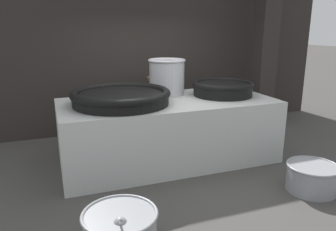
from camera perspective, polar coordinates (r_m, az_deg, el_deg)
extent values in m
plane|color=#474442|center=(5.74, 0.00, -7.57)|extent=(60.00, 60.00, 0.00)
cube|color=#2D2826|center=(7.23, -5.72, 13.72)|extent=(9.14, 0.24, 4.08)
cube|color=#2D2826|center=(7.57, 16.65, 13.24)|extent=(0.41, 0.41, 4.08)
cube|color=silver|center=(5.55, 0.00, -2.60)|extent=(3.53, 1.61, 1.04)
cylinder|color=black|center=(5.18, -8.18, 2.89)|extent=(1.50, 1.50, 0.17)
torus|color=black|center=(5.16, -8.22, 3.82)|extent=(1.56, 1.56, 0.12)
cylinder|color=black|center=(5.87, 9.51, 4.48)|extent=(1.03, 1.03, 0.21)
torus|color=black|center=(5.85, 9.55, 5.49)|extent=(1.07, 1.07, 0.08)
cylinder|color=#B7B7BC|center=(5.84, -0.21, 6.62)|extent=(0.62, 0.62, 0.61)
torus|color=#B7B7BC|center=(5.80, -0.21, 9.58)|extent=(0.66, 0.66, 0.04)
cylinder|color=#9E7551|center=(6.72, -1.05, -0.80)|extent=(0.11, 0.11, 0.73)
cylinder|color=#9E7551|center=(6.87, -1.38, -0.44)|extent=(0.11, 0.11, 0.73)
cube|color=#722D4C|center=(6.76, -1.22, 0.59)|extent=(0.19, 0.24, 0.48)
cube|color=#9E7551|center=(6.65, -1.25, 4.68)|extent=(0.18, 0.46, 0.54)
cylinder|color=#9E7551|center=(6.42, -1.56, 4.28)|extent=(0.30, 0.11, 0.50)
cylinder|color=#9E7551|center=(6.85, -2.45, 4.96)|extent=(0.30, 0.11, 0.50)
sphere|color=#9E7551|center=(6.59, -1.27, 7.98)|extent=(0.21, 0.21, 0.21)
cylinder|color=gray|center=(3.63, -8.29, -19.10)|extent=(0.76, 0.76, 0.37)
torus|color=gray|center=(3.53, -8.41, -16.65)|extent=(0.80, 0.80, 0.04)
cylinder|color=#6B9347|center=(3.59, -8.35, -18.02)|extent=(0.67, 0.67, 0.09)
sphere|color=gray|center=(3.43, -8.30, -18.11)|extent=(0.14, 0.14, 0.14)
cylinder|color=gray|center=(3.13, -8.23, -17.92)|extent=(0.11, 0.51, 0.37)
cylinder|color=gray|center=(5.05, 23.76, -9.95)|extent=(0.68, 0.68, 0.37)
torus|color=gray|center=(4.98, 23.99, -8.04)|extent=(0.71, 0.71, 0.03)
cylinder|color=orange|center=(5.02, 23.87, -9.10)|extent=(0.60, 0.60, 0.09)
cylinder|color=orange|center=(4.99, 23.91, -8.41)|extent=(0.07, 0.07, 0.04)
cylinder|color=orange|center=(4.95, 22.59, -8.52)|extent=(0.05, 0.05, 0.03)
cylinder|color=orange|center=(4.87, 25.21, -9.26)|extent=(0.03, 0.06, 0.02)
cylinder|color=orange|center=(4.98, 24.95, -8.62)|extent=(0.05, 0.06, 0.03)
cylinder|color=orange|center=(5.07, 23.82, -8.12)|extent=(0.05, 0.06, 0.03)
cylinder|color=orange|center=(4.96, 25.88, -8.86)|extent=(0.04, 0.05, 0.03)
cylinder|color=orange|center=(5.05, 22.00, -7.95)|extent=(0.06, 0.06, 0.04)
cylinder|color=orange|center=(4.90, 22.01, -8.74)|extent=(0.04, 0.05, 0.03)
cylinder|color=orange|center=(5.18, 23.83, -7.57)|extent=(0.04, 0.05, 0.04)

